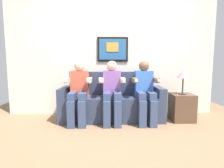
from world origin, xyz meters
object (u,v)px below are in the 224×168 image
(side_table_right, at_px, (182,107))
(table_lamp, at_px, (183,75))
(couch, at_px, (112,103))
(person_on_left, at_px, (79,89))
(person_in_middle, at_px, (112,89))
(person_on_right, at_px, (145,89))

(side_table_right, distance_m, table_lamp, 0.61)
(couch, distance_m, table_lamp, 1.41)
(person_on_left, distance_m, table_lamp, 1.91)
(couch, xyz_separation_m, person_on_left, (-0.59, -0.17, 0.29))
(person_in_middle, xyz_separation_m, person_on_right, (0.59, 0.00, 0.00))
(table_lamp, bearing_deg, person_on_right, -176.24)
(side_table_right, bearing_deg, person_on_right, -175.06)
(side_table_right, bearing_deg, table_lamp, -107.28)
(person_on_right, distance_m, side_table_right, 0.80)
(couch, xyz_separation_m, person_on_right, (0.59, -0.17, 0.29))
(person_on_right, bearing_deg, person_in_middle, 180.00)
(person_in_middle, relative_size, table_lamp, 2.41)
(person_on_right, bearing_deg, person_on_left, 180.00)
(person_on_right, xyz_separation_m, table_lamp, (0.71, 0.05, 0.25))
(couch, height_order, person_on_left, person_on_left)
(person_in_middle, distance_m, side_table_right, 1.35)
(person_in_middle, xyz_separation_m, side_table_right, (1.30, 0.06, -0.36))
(person_in_middle, distance_m, person_on_right, 0.59)
(person_on_left, height_order, side_table_right, person_on_left)
(person_on_left, height_order, person_on_right, same)
(person_on_left, relative_size, table_lamp, 2.41)
(person_in_middle, distance_m, table_lamp, 1.32)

